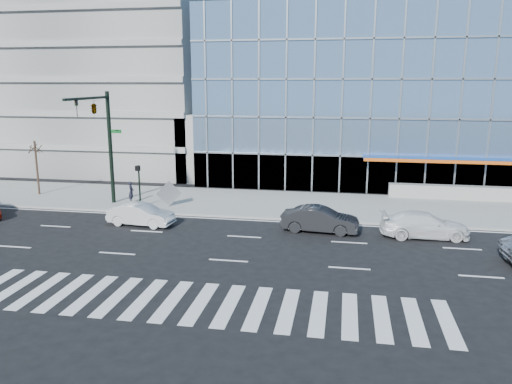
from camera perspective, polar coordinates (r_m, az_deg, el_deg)
ground at (r=29.07m, az=-1.35°, el=-5.14°), size 160.00×160.00×0.00m
sidewalk at (r=36.63m, az=1.15°, el=-1.28°), size 120.00×8.00×0.15m
theatre_building at (r=53.81m, az=19.55°, el=10.43°), size 42.00×26.00×15.00m
parking_garage at (r=58.98m, az=-15.92°, el=13.22°), size 24.00×24.00×20.00m
ramp_block at (r=46.96m, az=-4.16°, el=5.38°), size 6.00×8.00×6.00m
tower_backdrop at (r=104.55m, az=-10.48°, el=20.69°), size 14.00×14.00×48.00m
traffic_signal at (r=35.87m, az=-17.51°, el=7.71°), size 1.14×5.74×8.00m
ped_signal_post at (r=35.66m, az=-13.25°, el=1.40°), size 0.30×0.33×3.00m
street_tree_near at (r=42.20m, az=-23.94°, el=4.60°), size 1.10×1.10×4.23m
white_suv at (r=30.41m, az=18.70°, el=-3.59°), size 5.13×2.37×1.45m
white_sedan at (r=32.01m, az=-13.02°, el=-2.51°), size 4.30×1.86×1.38m
dark_sedan at (r=30.07m, az=7.32°, el=-3.14°), size 4.70×1.98×1.51m
pedestrian at (r=37.51m, az=-14.08°, el=0.00°), size 0.46×0.62×1.56m
tilted_panel at (r=35.78m, az=-9.92°, el=-0.17°), size 1.59×1.03×1.84m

